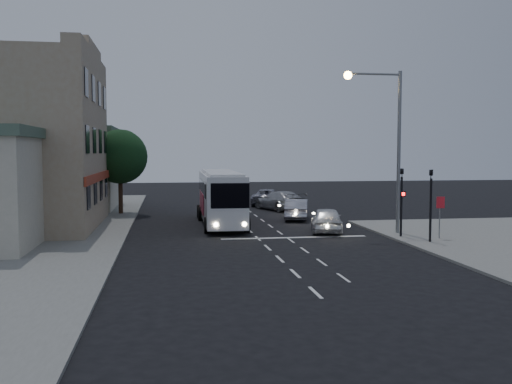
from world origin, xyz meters
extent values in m
plane|color=black|center=(0.00, 0.00, 0.00)|extent=(120.00, 120.00, 0.00)
cube|color=slate|center=(-13.00, 8.00, 0.06)|extent=(12.00, 50.00, 0.12)
cube|color=silver|center=(0.00, -10.00, 0.01)|extent=(0.12, 1.60, 0.01)
cube|color=silver|center=(0.00, -7.00, 0.01)|extent=(0.12, 1.60, 0.01)
cube|color=silver|center=(0.00, -4.00, 0.01)|extent=(0.12, 1.60, 0.01)
cube|color=silver|center=(0.00, -1.00, 0.01)|extent=(0.12, 1.60, 0.01)
cube|color=silver|center=(0.00, 2.00, 0.01)|extent=(0.12, 1.60, 0.01)
cube|color=silver|center=(0.00, 5.00, 0.01)|extent=(0.12, 1.60, 0.01)
cube|color=silver|center=(0.00, 8.00, 0.01)|extent=(0.12, 1.60, 0.01)
cube|color=silver|center=(0.00, 11.00, 0.01)|extent=(0.12, 1.60, 0.01)
cube|color=silver|center=(0.00, 14.00, 0.01)|extent=(0.12, 1.60, 0.01)
cube|color=silver|center=(0.00, 17.00, 0.01)|extent=(0.12, 1.60, 0.01)
cube|color=silver|center=(1.60, -8.00, 0.01)|extent=(0.10, 1.50, 0.01)
cube|color=silver|center=(1.60, -5.00, 0.01)|extent=(0.10, 1.50, 0.01)
cube|color=silver|center=(1.60, -2.00, 0.01)|extent=(0.10, 1.50, 0.01)
cube|color=silver|center=(1.60, 1.00, 0.01)|extent=(0.10, 1.50, 0.01)
cube|color=silver|center=(1.60, 4.00, 0.01)|extent=(0.10, 1.50, 0.01)
cube|color=silver|center=(1.60, 7.00, 0.01)|extent=(0.10, 1.50, 0.01)
cube|color=silver|center=(1.60, 10.00, 0.01)|extent=(0.10, 1.50, 0.01)
cube|color=silver|center=(1.60, 13.00, 0.01)|extent=(0.10, 1.50, 0.01)
cube|color=silver|center=(1.60, 16.00, 0.01)|extent=(0.10, 1.50, 0.01)
cube|color=silver|center=(1.60, 19.00, 0.01)|extent=(0.10, 1.50, 0.01)
cube|color=silver|center=(2.00, 2.00, 0.01)|extent=(8.00, 0.35, 0.01)
cube|color=silver|center=(-1.41, 8.32, 1.80)|extent=(2.51, 11.13, 2.96)
cube|color=silver|center=(-1.41, 8.32, 3.33)|extent=(2.14, 10.75, 0.17)
cube|color=black|center=(-1.41, 2.82, 2.26)|extent=(2.13, 0.15, 1.39)
cube|color=black|center=(-0.25, 8.78, 2.40)|extent=(0.21, 9.24, 0.83)
cube|color=black|center=(-2.57, 8.78, 2.40)|extent=(0.21, 9.24, 0.83)
cube|color=red|center=(-0.24, 9.24, 1.39)|extent=(0.12, 5.08, 1.29)
cube|color=red|center=(-2.58, 9.24, 1.39)|extent=(0.12, 5.08, 1.29)
cylinder|color=black|center=(-2.57, 4.44, 0.46)|extent=(0.34, 0.93, 0.92)
cylinder|color=black|center=(-0.26, 4.44, 0.46)|extent=(0.34, 0.93, 0.92)
cylinder|color=black|center=(-2.57, 10.63, 0.46)|extent=(0.34, 0.93, 0.92)
cylinder|color=black|center=(-0.26, 10.63, 0.46)|extent=(0.34, 0.93, 0.92)
cylinder|color=black|center=(-2.57, 12.20, 0.46)|extent=(0.34, 0.93, 0.92)
cylinder|color=black|center=(-0.26, 12.20, 0.46)|extent=(0.34, 0.93, 0.92)
cylinder|color=#FFF2CC|center=(-2.20, 2.76, 0.69)|extent=(0.24, 0.05, 0.24)
cylinder|color=#FFF2CC|center=(-0.63, 2.76, 0.69)|extent=(0.24, 0.05, 0.24)
imported|color=silver|center=(4.33, 3.80, 0.73)|extent=(2.65, 4.57, 1.46)
imported|color=#B1B0BC|center=(4.01, 10.12, 0.71)|extent=(2.57, 4.53, 1.41)
imported|color=#A1A1A3|center=(4.09, 16.51, 0.78)|extent=(3.76, 5.76, 1.55)
imported|color=gray|center=(3.91, 21.12, 0.71)|extent=(3.74, 5.57, 1.42)
cylinder|color=black|center=(7.60, 0.80, 1.72)|extent=(0.12, 0.12, 3.20)
imported|color=black|center=(7.60, 0.80, 3.77)|extent=(0.15, 0.18, 0.90)
cube|color=black|center=(7.60, 0.62, 2.42)|extent=(0.25, 0.12, 0.30)
cube|color=#FF0C0C|center=(7.60, 0.55, 2.42)|extent=(0.16, 0.02, 0.18)
cylinder|color=black|center=(8.30, -1.20, 1.72)|extent=(0.12, 0.12, 3.20)
imported|color=black|center=(8.30, -1.20, 3.77)|extent=(0.18, 0.15, 0.90)
cylinder|color=slate|center=(9.30, -0.20, 1.12)|extent=(0.06, 0.06, 2.00)
cube|color=red|center=(9.30, -0.27, 2.02)|extent=(0.45, 0.03, 0.60)
cylinder|color=slate|center=(8.00, 2.20, 4.62)|extent=(0.20, 0.20, 9.00)
cylinder|color=slate|center=(6.50, 2.20, 8.92)|extent=(3.00, 0.12, 0.12)
sphere|color=#FFBF59|center=(5.00, 2.20, 8.82)|extent=(0.44, 0.44, 0.44)
cube|color=#A19682|center=(-14.00, 8.00, 5.12)|extent=(10.00, 12.00, 10.00)
cube|color=#A19682|center=(-9.50, 8.00, 10.37)|extent=(1.00, 12.00, 0.50)
cube|color=#A19682|center=(-9.50, 8.00, 10.87)|extent=(1.00, 6.00, 0.50)
cube|color=#9E3520|center=(-8.95, 8.00, 3.12)|extent=(0.15, 12.00, 0.50)
cube|color=black|center=(-8.98, 3.50, 2.32)|extent=(0.06, 1.30, 1.50)
cube|color=black|center=(-8.98, 6.50, 2.32)|extent=(0.06, 1.30, 1.50)
cube|color=black|center=(-8.98, 9.50, 2.32)|extent=(0.06, 1.30, 1.50)
cube|color=black|center=(-8.98, 12.50, 2.32)|extent=(0.06, 1.30, 1.50)
cube|color=black|center=(-8.98, 3.50, 5.32)|extent=(0.06, 1.30, 1.50)
cube|color=black|center=(-8.98, 6.50, 5.32)|extent=(0.06, 1.30, 1.50)
cube|color=black|center=(-8.98, 9.50, 5.32)|extent=(0.06, 1.30, 1.50)
cube|color=black|center=(-8.98, 12.50, 5.32)|extent=(0.06, 1.30, 1.50)
cube|color=black|center=(-8.98, 3.50, 8.32)|extent=(0.06, 1.30, 1.50)
cube|color=black|center=(-8.98, 6.50, 8.32)|extent=(0.06, 1.30, 1.50)
cube|color=black|center=(-8.98, 9.50, 8.32)|extent=(0.06, 1.30, 1.50)
cube|color=black|center=(-8.98, 12.50, 8.32)|extent=(0.06, 1.30, 1.50)
cube|color=beige|center=(-13.50, 20.00, 3.12)|extent=(9.00, 9.00, 6.00)
cube|color=#495F4E|center=(-13.50, 20.00, 6.37)|extent=(9.40, 9.40, 0.50)
cylinder|color=black|center=(-8.20, 15.00, 1.52)|extent=(0.32, 0.32, 2.80)
sphere|color=#15411E|center=(-8.20, 15.00, 4.32)|extent=(4.00, 4.00, 4.00)
sphere|color=black|center=(-8.00, 15.60, 5.02)|extent=(2.60, 2.60, 2.60)
sphere|color=#15411E|center=(-8.50, 14.40, 4.72)|extent=(2.40, 2.40, 2.40)
camera|label=1|loc=(-4.82, -28.02, 4.64)|focal=40.00mm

